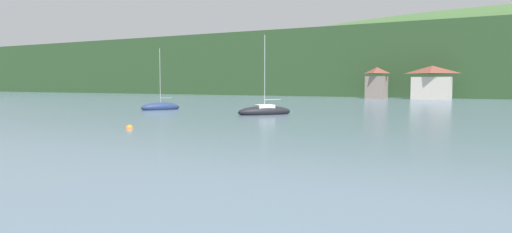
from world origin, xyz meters
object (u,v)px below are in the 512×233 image
shore_building_west (377,83)px  mooring_buoy_near (129,128)px  sailboat_far_3 (265,111)px  sailboat_far_10 (161,107)px  shore_building_westcentral (432,83)px

shore_building_west → mooring_buoy_near: shore_building_west is taller
shore_building_west → sailboat_far_3: sailboat_far_3 is taller
sailboat_far_10 → sailboat_far_3: bearing=114.1°
shore_building_west → sailboat_far_10: size_ratio=0.84×
shore_building_westcentral → mooring_buoy_near: 66.82m
sailboat_far_10 → shore_building_westcentral: bearing=-177.2°
shore_building_west → shore_building_westcentral: bearing=-0.4°
sailboat_far_10 → mooring_buoy_near: (11.69, -17.02, -0.27)m
shore_building_westcentral → mooring_buoy_near: shore_building_westcentral is taller
shore_building_westcentral → sailboat_far_10: (-23.58, -48.66, -2.77)m
mooring_buoy_near → shore_building_westcentral: bearing=79.7°
mooring_buoy_near → sailboat_far_3: bearing=82.2°
sailboat_far_3 → sailboat_far_10: sailboat_far_3 is taller
shore_building_west → mooring_buoy_near: (-1.73, -65.76, -2.98)m
sailboat_far_3 → shore_building_westcentral: bearing=-152.1°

